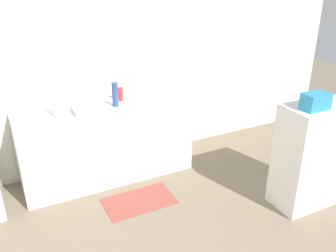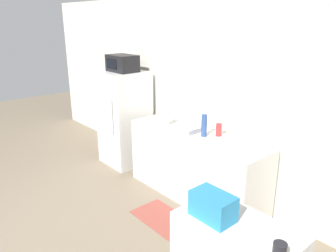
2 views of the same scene
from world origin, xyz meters
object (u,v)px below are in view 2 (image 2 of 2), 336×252
microwave (122,63)px  bottle_short (219,130)px  paper_towel_roll (166,116)px  jar (279,252)px  refrigerator (125,118)px  basket (213,206)px  bottle_tall (204,125)px

microwave → bottle_short: (1.81, 0.19, -0.66)m
bottle_short → paper_towel_roll: 0.78m
paper_towel_roll → jar: bearing=-30.0°
bottle_short → jar: size_ratio=1.57×
refrigerator → bottle_short: bearing=6.0°
jar → paper_towel_roll: jar is taller
microwave → basket: (3.17, -1.48, -0.41)m
refrigerator → paper_towel_roll: bearing=-1.3°
microwave → paper_towel_roll: microwave is taller
bottle_tall → basket: bearing=-45.8°
refrigerator → basket: (3.17, -1.48, 0.47)m
refrigerator → paper_towel_roll: 1.09m
refrigerator → bottle_tall: bearing=1.4°
refrigerator → bottle_short: 1.83m
refrigerator → bottle_tall: (1.70, 0.04, 0.29)m
bottle_short → paper_towel_roll: bearing=-164.1°
refrigerator → paper_towel_roll: size_ratio=5.93×
bottle_short → refrigerator: bearing=-174.0°
refrigerator → jar: (3.64, -1.51, 0.44)m
basket → microwave: bearing=155.0°
refrigerator → bottle_tall: 1.72m
refrigerator → jar: 3.96m
refrigerator → paper_towel_roll: refrigerator is taller
bottle_tall → bottle_short: bottle_tall is taller
paper_towel_roll → bottle_short: bearing=15.9°
microwave → jar: size_ratio=4.75×
paper_towel_roll → refrigerator: bearing=178.7°
bottle_short → paper_towel_roll: paper_towel_roll is taller
microwave → bottle_tall: size_ratio=1.72×
bottle_tall → bottle_short: (0.11, 0.15, -0.06)m
basket → paper_towel_roll: bearing=145.5°
microwave → bottle_tall: 1.80m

